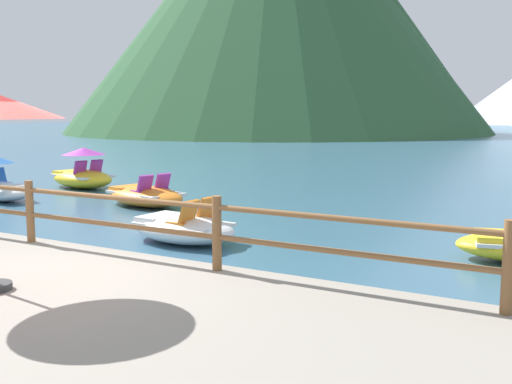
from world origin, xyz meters
The scene contains 6 objects.
ground_plane centered at (0.00, 40.00, 0.00)m, with size 200.00×200.00×0.00m, color #38607A.
dock_railing centered at (0.00, 1.55, 0.97)m, with size 23.92×0.12×0.95m.
pedal_boat_1 centered at (-0.70, 4.12, 0.27)m, with size 2.23×1.41×0.85m.
pedal_boat_3 centered at (-4.08, 7.15, 0.27)m, with size 2.78×1.94×0.84m.
pedal_boat_5 centered at (-8.14, 9.01, 0.43)m, with size 2.77×1.95×1.27m.
cliff_headland centered at (-24.51, 58.09, 14.31)m, with size 47.43×47.43×30.49m.
Camera 1 is at (5.70, -4.64, 2.40)m, focal length 41.88 mm.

